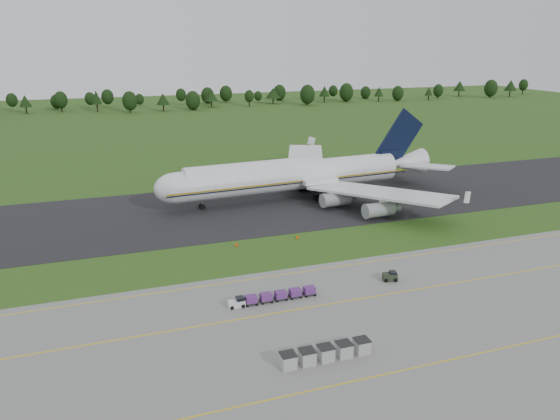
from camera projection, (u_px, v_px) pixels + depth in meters
name	position (u px, v px, depth m)	size (l,w,h in m)	color
ground	(266.00, 253.00, 98.04)	(600.00, 600.00, 0.00)	#2B4F17
apron	(351.00, 350.00, 67.43)	(300.00, 52.00, 0.06)	slate
taxiway	(228.00, 209.00, 123.23)	(300.00, 40.00, 0.08)	black
apron_markings	(328.00, 323.00, 73.74)	(300.00, 30.20, 0.01)	yellow
tree_line	(161.00, 98.00, 296.75)	(525.77, 23.93, 11.38)	black
aircraft	(296.00, 175.00, 130.74)	(71.81, 69.85, 20.16)	white
baggage_train	(272.00, 297.00, 79.67)	(13.36, 1.42, 1.36)	silver
utility_cart	(390.00, 277.00, 86.62)	(2.47, 1.85, 1.21)	#272E20
uld_row	(326.00, 353.00, 64.99)	(11.43, 1.83, 1.81)	#A1A1A1
edge_markers	(268.00, 241.00, 103.03)	(12.61, 0.30, 0.60)	#E44B07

